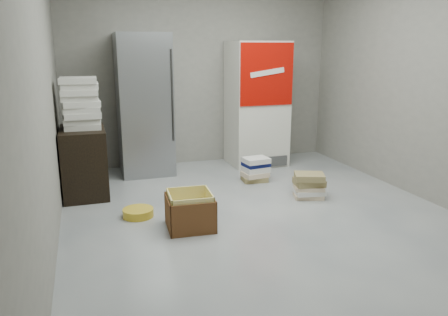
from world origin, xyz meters
TOP-DOWN VIEW (x-y plane):
  - ground at (0.00, 0.00)m, footprint 5.00×5.00m
  - room_shell at (0.00, 0.00)m, footprint 4.04×5.04m
  - steel_fridge at (-0.90, 2.13)m, footprint 0.70×0.72m
  - coke_cooler at (0.75, 2.12)m, footprint 0.80×0.73m
  - wood_shelf at (-1.73, 1.40)m, footprint 0.50×0.80m
  - supply_box_stack at (-1.72, 1.40)m, footprint 0.44×0.44m
  - phonebook_stack_main at (0.39, 1.26)m, footprint 0.37×0.32m
  - phonebook_stack_side at (0.74, 0.46)m, footprint 0.41×0.39m
  - cardboard_box at (-0.78, 0.03)m, footprint 0.47×0.47m
  - bucket_lid at (-1.23, 0.47)m, footprint 0.35×0.35m

SIDE VIEW (x-z plane):
  - ground at x=0.00m, z-range 0.00..0.00m
  - bucket_lid at x=-1.23m, z-range 0.00..0.08m
  - cardboard_box at x=-0.78m, z-range -0.03..0.33m
  - phonebook_stack_side at x=0.74m, z-range 0.00..0.30m
  - phonebook_stack_main at x=0.39m, z-range 0.00..0.32m
  - wood_shelf at x=-1.73m, z-range 0.00..0.80m
  - coke_cooler at x=0.75m, z-range 0.00..1.80m
  - steel_fridge at x=-0.90m, z-range 0.00..1.90m
  - supply_box_stack at x=-1.72m, z-range 0.80..1.38m
  - room_shell at x=0.00m, z-range 0.39..3.21m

